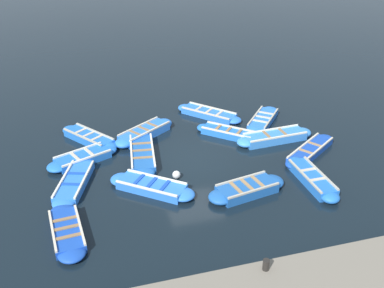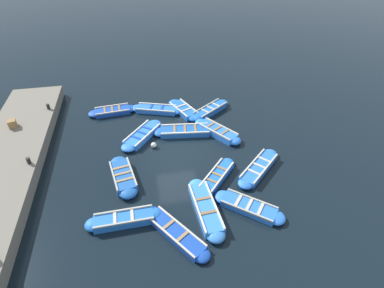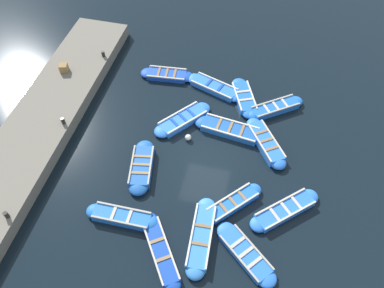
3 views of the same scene
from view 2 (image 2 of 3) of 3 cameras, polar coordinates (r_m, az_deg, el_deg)
ground_plane at (r=17.24m, az=-2.88°, el=-2.27°), size 120.00×120.00×0.00m
boat_inner_gap at (r=18.80m, az=-9.45°, el=1.70°), size 2.99×3.41×0.40m
boat_end_of_row at (r=18.88m, az=-1.36°, el=2.48°), size 4.12×1.45×0.42m
boat_mid_row at (r=21.29m, az=-6.77°, el=6.56°), size 3.75×2.01×0.38m
boat_near_quay at (r=14.55m, az=10.78°, el=-11.70°), size 3.20×2.87×0.36m
boat_bow_out at (r=21.69m, az=-14.92°, el=6.10°), size 3.35×1.22×0.36m
boat_outer_left at (r=15.74m, az=4.72°, el=-6.23°), size 2.74×2.93×0.39m
boat_broadside at (r=21.06m, az=3.52°, el=6.48°), size 3.31×2.68×0.43m
boat_drifting at (r=14.22m, az=2.60°, el=-12.11°), size 1.10×3.92×0.45m
boat_far_corner at (r=16.59m, az=12.59°, el=-4.46°), size 3.31×3.13×0.39m
boat_alongside at (r=16.07m, az=-12.97°, el=-6.01°), size 1.55×3.43×0.45m
boat_tucked at (r=14.13m, az=-12.81°, el=-13.82°), size 3.44×0.86×0.44m
boat_centre at (r=18.87m, az=4.81°, el=2.41°), size 2.69×3.40×0.47m
boat_outer_right at (r=13.45m, az=-3.18°, el=-16.49°), size 2.78×3.55×0.36m
boat_stern_in at (r=21.07m, az=-1.60°, el=6.52°), size 2.09×3.35×0.40m
quay_wall at (r=18.47m, az=-32.21°, el=-4.52°), size 3.46×17.98×0.75m
bollard_north at (r=22.13m, az=-25.71°, el=6.44°), size 0.20×0.20×0.35m
bollard_mid_north at (r=17.64m, az=-28.70°, el=-2.79°), size 0.20×0.20×0.35m
wooden_crate at (r=21.17m, az=-31.05°, el=3.36°), size 0.57×0.57×0.46m
buoy_orange_near at (r=17.87m, az=-7.32°, el=-0.21°), size 0.34×0.34×0.34m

